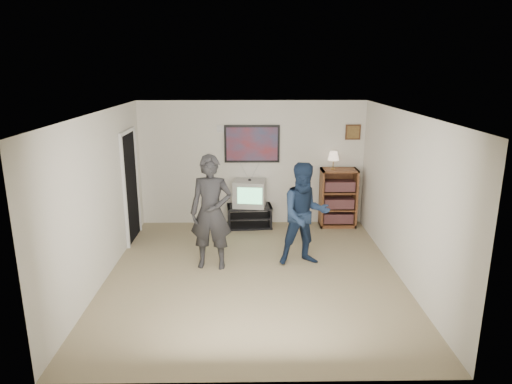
{
  "coord_description": "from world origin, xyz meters",
  "views": [
    {
      "loc": [
        -0.06,
        -6.49,
        3.12
      ],
      "look_at": [
        0.05,
        0.69,
        1.15
      ],
      "focal_mm": 32.0,
      "sensor_mm": 36.0,
      "label": 1
    }
  ],
  "objects_px": {
    "person_tall": "(211,212)",
    "person_short": "(305,214)",
    "crt_television": "(250,193)",
    "bookshelf": "(338,198)",
    "media_stand": "(249,216)"
  },
  "relations": [
    {
      "from": "person_tall",
      "to": "person_short",
      "type": "height_order",
      "value": "person_tall"
    },
    {
      "from": "crt_television",
      "to": "person_tall",
      "type": "bearing_deg",
      "value": -100.19
    },
    {
      "from": "media_stand",
      "to": "crt_television",
      "type": "relative_size",
      "value": 1.5
    },
    {
      "from": "bookshelf",
      "to": "person_tall",
      "type": "height_order",
      "value": "person_tall"
    },
    {
      "from": "person_short",
      "to": "person_tall",
      "type": "bearing_deg",
      "value": 175.35
    },
    {
      "from": "media_stand",
      "to": "person_short",
      "type": "height_order",
      "value": "person_short"
    },
    {
      "from": "media_stand",
      "to": "person_tall",
      "type": "relative_size",
      "value": 0.5
    },
    {
      "from": "media_stand",
      "to": "bookshelf",
      "type": "distance_m",
      "value": 1.82
    },
    {
      "from": "bookshelf",
      "to": "person_tall",
      "type": "relative_size",
      "value": 0.64
    },
    {
      "from": "media_stand",
      "to": "bookshelf",
      "type": "relative_size",
      "value": 0.78
    },
    {
      "from": "crt_television",
      "to": "bookshelf",
      "type": "height_order",
      "value": "bookshelf"
    },
    {
      "from": "crt_television",
      "to": "bookshelf",
      "type": "bearing_deg",
      "value": 9.26
    },
    {
      "from": "media_stand",
      "to": "person_tall",
      "type": "bearing_deg",
      "value": -112.08
    },
    {
      "from": "crt_television",
      "to": "person_tall",
      "type": "xyz_separation_m",
      "value": [
        -0.61,
        -1.89,
        0.21
      ]
    },
    {
      "from": "bookshelf",
      "to": "person_tall",
      "type": "xyz_separation_m",
      "value": [
        -2.39,
        -1.94,
        0.33
      ]
    }
  ]
}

